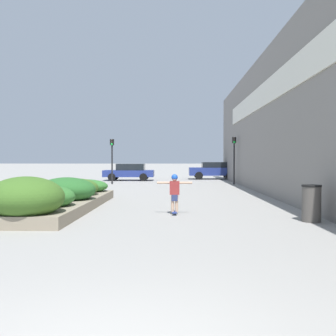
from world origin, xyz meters
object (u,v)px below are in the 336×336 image
object	(u,v)px
car_leftmost	(214,170)
car_center_right	(129,172)
skateboard	(175,212)
trash_bin	(311,203)
traffic_light_right	(234,152)
traffic_light_left	(112,153)
skateboarder	(175,189)
car_center_left	(327,172)

from	to	relation	value
car_leftmost	car_center_right	world-z (taller)	car_leftmost
skateboard	car_leftmost	size ratio (longest dim) A/B	0.14
skateboard	trash_bin	xyz separation A→B (m)	(4.05, -1.37, 0.48)
car_center_right	traffic_light_right	bearing A→B (deg)	-119.65
car_center_right	traffic_light_left	xyz separation A→B (m)	(-0.69, -4.73, 1.51)
skateboarder	car_leftmost	bearing A→B (deg)	81.61
car_leftmost	traffic_light_left	size ratio (longest dim) A/B	1.35
skateboard	traffic_light_right	bearing A→B (deg)	74.75
skateboarder	trash_bin	world-z (taller)	skateboarder
skateboard	skateboarder	xyz separation A→B (m)	(-0.00, 0.00, 0.79)
car_center_right	traffic_light_left	size ratio (longest dim) A/B	1.30
car_leftmost	traffic_light_right	xyz separation A→B (m)	(0.77, -7.01, 1.53)
skateboard	car_center_left	size ratio (longest dim) A/B	0.16
car_leftmost	car_center_right	size ratio (longest dim) A/B	1.04
trash_bin	car_center_left	xyz separation A→B (m)	(8.45, 20.02, 0.25)
traffic_light_left	car_center_left	bearing A→B (deg)	12.00
car_center_right	car_center_left	bearing A→B (deg)	-93.73
skateboard	car_leftmost	bearing A→B (deg)	81.61
skateboarder	car_center_left	size ratio (longest dim) A/B	0.31
skateboarder	car_center_right	bearing A→B (deg)	102.16
skateboard	skateboarder	bearing A→B (deg)	-179.31
car_center_left	traffic_light_left	size ratio (longest dim) A/B	1.21
car_leftmost	traffic_light_right	size ratio (longest dim) A/B	1.29
skateboard	car_leftmost	xyz separation A→B (m)	(3.52, 22.02, 0.77)
skateboarder	car_center_right	xyz separation A→B (m)	(-4.00, 19.73, -0.09)
car_leftmost	car_center_left	bearing A→B (deg)	-110.58
traffic_light_right	car_leftmost	bearing A→B (deg)	96.24
traffic_light_right	car_center_left	bearing A→B (deg)	23.91
car_center_left	traffic_light_left	xyz separation A→B (m)	(-17.19, -3.65, 1.48)
car_center_right	skateboarder	bearing A→B (deg)	-168.54
trash_bin	car_center_left	world-z (taller)	car_center_left
skateboarder	car_center_left	bearing A→B (deg)	56.86
trash_bin	traffic_light_left	distance (m)	18.64
car_center_left	skateboard	bearing A→B (deg)	-33.83
traffic_light_left	trash_bin	bearing A→B (deg)	-61.90
car_center_left	traffic_light_right	xyz separation A→B (m)	(-8.21, -3.64, 1.57)
car_center_left	traffic_light_right	size ratio (longest dim) A/B	1.16
car_leftmost	traffic_light_right	distance (m)	7.22
car_center_left	traffic_light_right	bearing A→B (deg)	-66.09
car_center_left	traffic_light_left	bearing A→B (deg)	-78.00
trash_bin	car_center_right	xyz separation A→B (m)	(-8.05, 21.10, 0.22)
trash_bin	car_leftmost	xyz separation A→B (m)	(-0.53, 23.39, 0.29)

